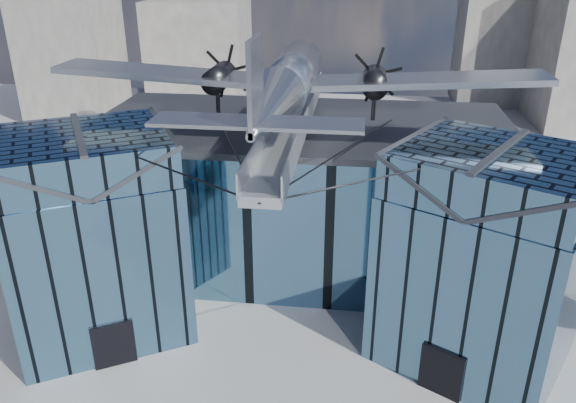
# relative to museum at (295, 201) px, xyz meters

# --- Properties ---
(ground_plane) EXTENTS (120.00, 120.00, 0.00)m
(ground_plane) POSITION_rel_museum_xyz_m (-0.00, -5.82, -5.54)
(ground_plane) COLOR gray
(museum) EXTENTS (32.88, 24.50, 17.60)m
(museum) POSITION_rel_museum_xyz_m (0.00, 0.00, 0.00)
(museum) COLOR #446C8B
(museum) RESTS_ON ground
(bg_towers) EXTENTS (77.00, 24.50, 26.00)m
(bg_towers) POSITION_rel_museum_xyz_m (1.45, 44.67, 4.47)
(bg_towers) COLOR gray
(bg_towers) RESTS_ON ground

